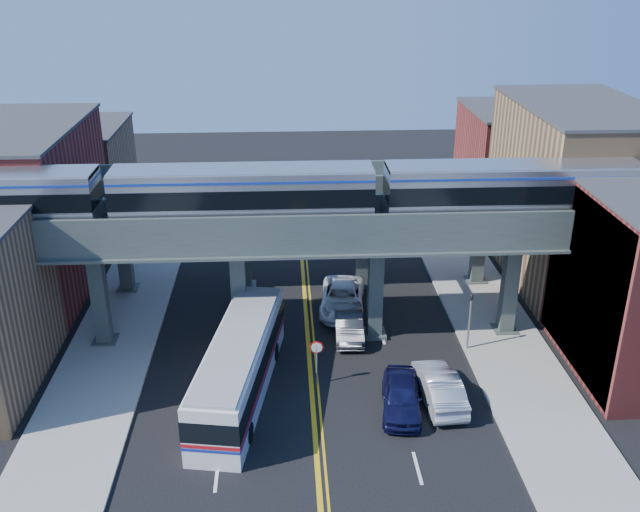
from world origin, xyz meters
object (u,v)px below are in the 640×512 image
object	(u,v)px
transit_train	(243,193)
traffic_signal	(470,315)
stop_sign	(317,355)
car_lane_c	(342,298)
car_lane_d	(337,217)
car_parked_curb	(439,387)
car_lane_b	(349,324)
car_lane_a	(401,396)
transit_bus	(239,366)

from	to	relation	value
transit_train	traffic_signal	bearing A→B (deg)	-8.96
stop_sign	car_lane_c	size ratio (longest dim) A/B	0.45
car_lane_d	car_parked_curb	xyz separation A→B (m)	(3.39, -25.08, -0.06)
transit_train	car_lane_b	size ratio (longest dim) A/B	9.39
car_lane_d	traffic_signal	bearing A→B (deg)	-73.96
car_lane_a	car_parked_curb	xyz separation A→B (m)	(2.06, 0.68, 0.02)
car_lane_c	car_lane_d	xyz separation A→B (m)	(0.74, 14.74, 0.09)
transit_train	car_parked_curb	world-z (taller)	transit_train
traffic_signal	transit_bus	world-z (taller)	traffic_signal
car_lane_c	transit_bus	bearing A→B (deg)	-116.75
car_lane_c	car_lane_a	bearing A→B (deg)	-72.23
transit_train	transit_bus	world-z (taller)	transit_train
car_lane_b	car_parked_curb	distance (m)	8.05
car_lane_a	car_lane_d	bearing A→B (deg)	100.20
stop_sign	traffic_signal	xyz separation A→B (m)	(8.90, 3.00, 0.54)
stop_sign	car_lane_a	size ratio (longest dim) A/B	0.54
transit_train	transit_bus	xyz separation A→B (m)	(-0.26, -5.65, -7.52)
car_lane_a	traffic_signal	bearing A→B (deg)	56.70
transit_bus	car_lane_d	size ratio (longest dim) A/B	2.00
traffic_signal	car_lane_c	distance (m)	8.87
stop_sign	traffic_signal	distance (m)	9.41
traffic_signal	transit_train	bearing A→B (deg)	171.04
transit_train	car_lane_d	distance (m)	21.04
transit_bus	car_lane_b	bearing A→B (deg)	-37.90
stop_sign	car_parked_curb	bearing A→B (deg)	-16.85
transit_train	car_lane_b	xyz separation A→B (m)	(5.96, 0.10, -8.37)
transit_bus	car_lane_b	world-z (taller)	transit_bus
traffic_signal	car_lane_c	bearing A→B (deg)	141.37
car_lane_b	car_lane_d	bearing A→B (deg)	90.08
transit_train	car_lane_a	distance (m)	13.76
traffic_signal	transit_bus	xyz separation A→B (m)	(-12.94, -3.65, -0.67)
transit_train	transit_bus	distance (m)	9.41
traffic_signal	car_lane_a	xyz separation A→B (m)	(-4.76, -5.56, -1.48)
car_lane_b	stop_sign	bearing A→B (deg)	-111.06
car_lane_c	car_lane_d	world-z (taller)	car_lane_d
transit_train	car_parked_curb	distance (m)	14.69
traffic_signal	car_lane_a	world-z (taller)	traffic_signal
stop_sign	car_parked_curb	xyz separation A→B (m)	(6.20, -1.88, -0.91)
transit_train	car_parked_curb	bearing A→B (deg)	-34.57
stop_sign	car_lane_b	distance (m)	5.63
car_lane_c	car_lane_d	bearing A→B (deg)	94.23
transit_train	transit_bus	size ratio (longest dim) A/B	3.52
car_lane_c	transit_train	bearing A→B (deg)	-142.29
transit_train	car_lane_c	world-z (taller)	transit_train
car_lane_d	car_parked_curb	bearing A→B (deg)	-83.03
car_lane_a	car_lane_c	distance (m)	11.21
transit_bus	car_lane_a	bearing A→B (deg)	-93.78
transit_train	car_lane_c	xyz separation A→B (m)	(5.85, 3.46, -8.33)
car_lane_b	car_lane_c	distance (m)	3.36
car_parked_curb	car_lane_b	bearing A→B (deg)	-63.84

